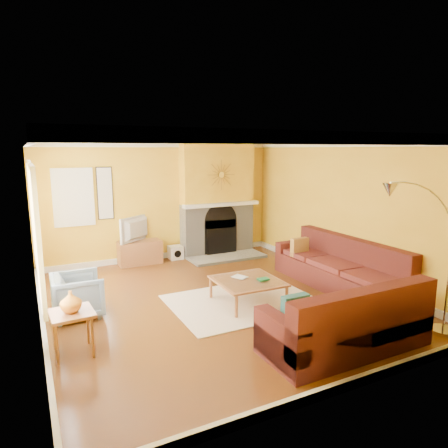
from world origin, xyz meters
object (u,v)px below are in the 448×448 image
media_console (140,252)px  side_table (73,333)px  armchair (78,295)px  arc_lamp (422,264)px  sectional_sofa (305,279)px  coffee_table (248,291)px

media_console → side_table: bearing=-116.6°
armchair → arc_lamp: size_ratio=0.34×
armchair → side_table: armchair is taller
sectional_sofa → armchair: bearing=160.6°
sectional_sofa → arc_lamp: 1.88m
coffee_table → media_console: bearing=107.9°
sectional_sofa → arc_lamp: arc_lamp is taller
coffee_table → side_table: size_ratio=1.83×
sectional_sofa → armchair: sectional_sofa is taller
media_console → sectional_sofa: bearing=-63.4°
media_console → armchair: size_ratio=1.28×
sectional_sofa → arc_lamp: size_ratio=1.72×
media_console → armchair: (-1.60, -2.40, 0.08)m
side_table → sectional_sofa: bearing=-0.0°
sectional_sofa → arc_lamp: bearing=-73.1°
media_console → arc_lamp: 5.84m
armchair → side_table: bearing=171.2°
sectional_sofa → armchair: (-3.40, 1.20, -0.11)m
arc_lamp → armchair: bearing=143.5°
sectional_sofa → media_console: size_ratio=3.91×
coffee_table → armchair: size_ratio=1.40×
media_console → armchair: 2.89m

